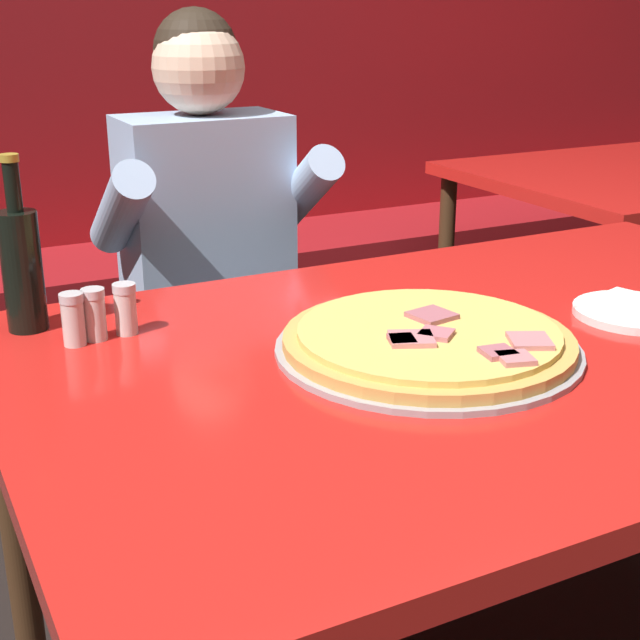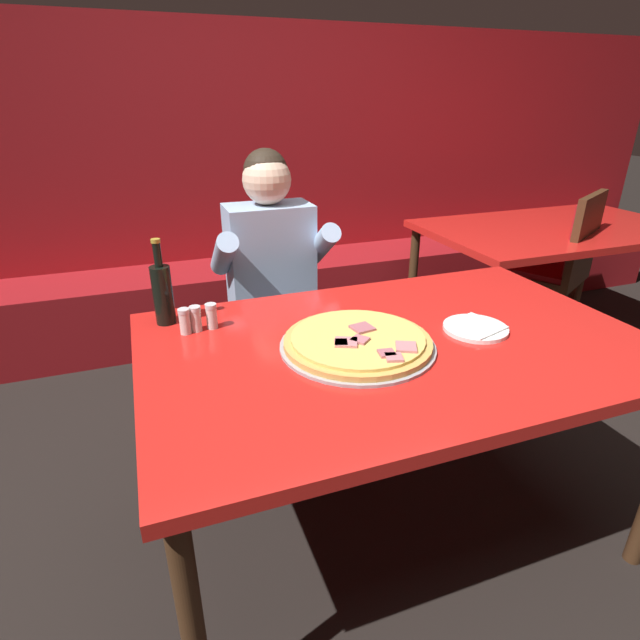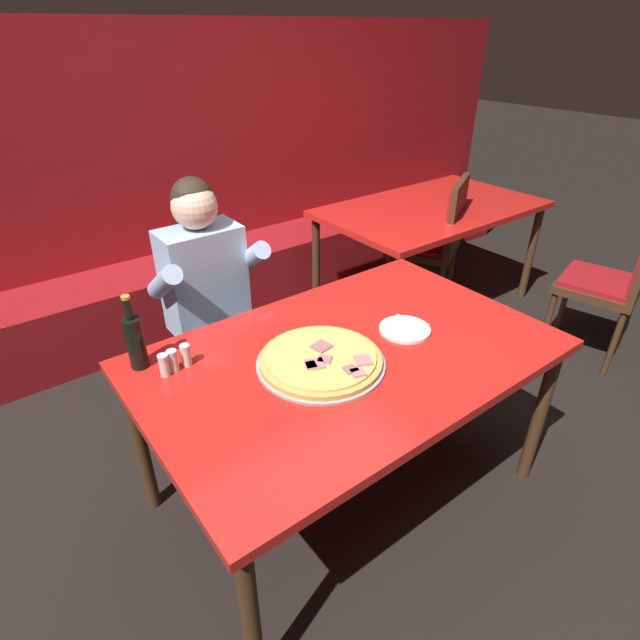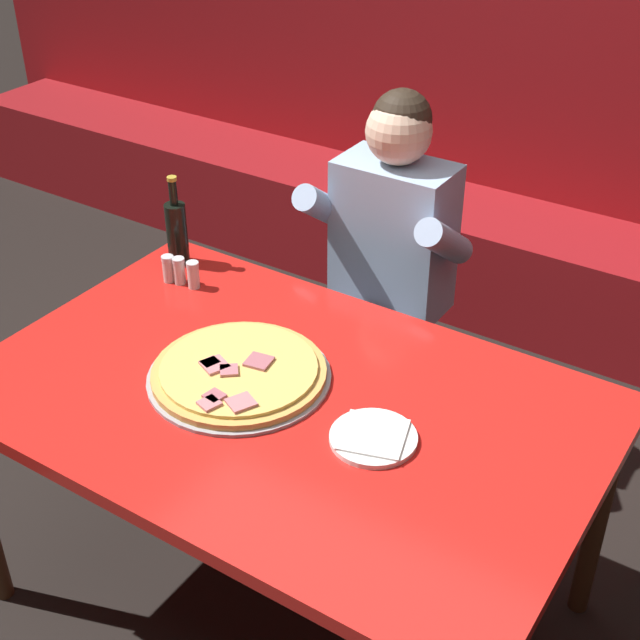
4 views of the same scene
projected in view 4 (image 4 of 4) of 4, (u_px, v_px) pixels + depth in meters
ground_plane at (289, 599)px, 2.66m from camera, size 24.00×24.00×0.00m
booth_wall_panel at (584, 90)px, 3.68m from camera, size 6.80×0.16×1.90m
booth_bench at (532, 273)px, 3.85m from camera, size 6.46×0.48×0.46m
main_dining_table at (284, 417)px, 2.28m from camera, size 1.58×1.02×0.77m
pizza at (238, 373)px, 2.30m from camera, size 0.48×0.48×0.05m
plate_white_paper at (373, 437)px, 2.10m from camera, size 0.21×0.21×0.02m
beer_bottle at (177, 231)px, 2.77m from camera, size 0.07×0.07×0.29m
shaker_parmesan at (179, 272)px, 2.70m from camera, size 0.04×0.04×0.09m
shaker_oregano at (193, 276)px, 2.68m from camera, size 0.04×0.04×0.09m
shaker_red_pepper_flakes at (169, 270)px, 2.71m from camera, size 0.04×0.04×0.09m
diner_seated_blue_shirt at (380, 266)px, 2.93m from camera, size 0.53×0.53×1.27m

